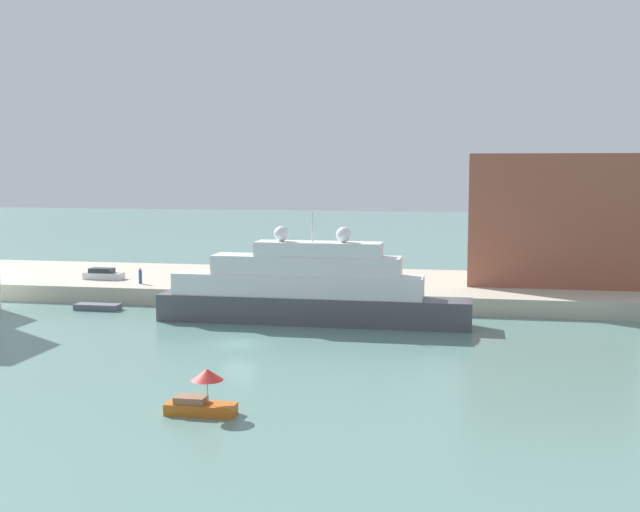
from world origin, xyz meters
name	(u,v)px	position (x,y,z in m)	size (l,w,h in m)	color
ground	(238,344)	(0.00, 0.00, 0.00)	(400.00, 400.00, 0.00)	slate
quay_dock	(304,286)	(0.00, 26.72, 0.88)	(110.00, 21.43, 1.76)	#B7AD99
large_yacht	(308,290)	(3.86, 9.68, 3.07)	(29.20, 3.82, 10.36)	#4C4C51
small_motorboat	(202,396)	(3.31, -18.87, 1.11)	(4.15, 1.93, 2.76)	#C66019
work_barge	(98,307)	(-18.50, 12.56, 0.31)	(4.62, 1.62, 0.61)	#595966
harbor_building	(550,218)	(27.22, 29.58, 8.81)	(17.71, 12.19, 14.09)	#93513D
parked_car	(103,274)	(-22.37, 22.08, 2.30)	(4.46, 1.64, 1.25)	silver
person_figure	(140,276)	(-16.73, 19.38, 2.57)	(0.36, 0.36, 1.74)	#334C8C
mooring_bollard	(363,289)	(7.99, 17.52, 2.17)	(0.53, 0.53, 0.82)	black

